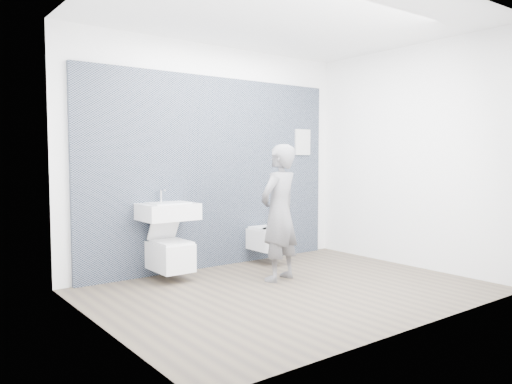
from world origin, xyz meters
TOP-DOWN VIEW (x-y plane):
  - ground at (0.00, 0.00)m, footprint 4.00×4.00m
  - room_shell at (0.00, 0.00)m, footprint 4.00×4.00m
  - tile_wall at (0.00, 1.47)m, footprint 3.60×0.06m
  - washbasin at (-0.80, 1.21)m, footprint 0.62×0.47m
  - toilet_square at (-0.80, 1.17)m, footprint 0.38×0.54m
  - toilet_rounded at (0.63, 1.16)m, footprint 0.33×0.55m
  - info_placard at (1.46, 1.43)m, footprint 0.27×0.03m
  - visitor at (0.18, 0.40)m, footprint 0.64×0.50m

SIDE VIEW (x-z plane):
  - ground at x=0.00m, z-range 0.00..0.00m
  - tile_wall at x=0.00m, z-range -1.20..1.20m
  - info_placard at x=1.46m, z-range -0.18..0.18m
  - toilet_square at x=-0.80m, z-range -0.05..0.63m
  - toilet_rounded at x=0.63m, z-range 0.17..0.48m
  - visitor at x=0.18m, z-range 0.00..1.54m
  - washbasin at x=-0.80m, z-range 0.55..1.02m
  - room_shell at x=0.00m, z-range -0.26..3.74m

